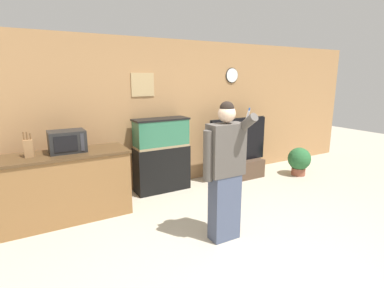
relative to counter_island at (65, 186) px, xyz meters
name	(u,v)px	position (x,y,z in m)	size (l,w,h in m)	color
ground_plane	(256,266)	(1.57, -2.17, -0.48)	(18.00, 18.00, 0.00)	#B2A893
wall_back_paneled	(152,115)	(1.57, 0.61, 0.83)	(10.00, 0.08, 2.60)	#A87A4C
counter_island	(65,186)	(0.00, 0.00, 0.00)	(1.73, 0.65, 0.95)	brown
microwave	(67,141)	(0.08, 0.05, 0.62)	(0.47, 0.34, 0.30)	black
knife_block	(28,148)	(-0.39, 0.01, 0.59)	(0.11, 0.11, 0.33)	olive
aquarium_on_stand	(162,155)	(1.61, 0.33, 0.16)	(0.95, 0.36, 1.28)	black
tv_on_stand	(238,161)	(3.15, 0.15, -0.13)	(1.29, 0.40, 1.20)	#4C3828
person_standing	(225,170)	(1.59, -1.54, 0.41)	(0.53, 0.40, 1.69)	#424C66
potted_plant	(299,160)	(4.36, -0.30, -0.16)	(0.45, 0.45, 0.57)	brown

